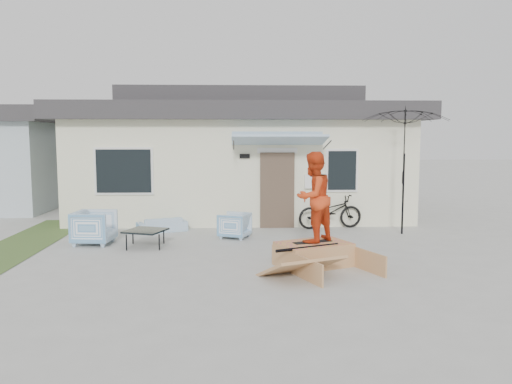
{
  "coord_description": "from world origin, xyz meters",
  "views": [
    {
      "loc": [
        -0.17,
        -9.54,
        2.55
      ],
      "look_at": [
        0.3,
        1.8,
        1.3
      ],
      "focal_mm": 35.76,
      "sensor_mm": 36.0,
      "label": 1
    }
  ],
  "objects_px": {
    "coffee_table": "(146,238)",
    "patio_umbrella": "(404,167)",
    "armchair_left": "(94,226)",
    "skateboard": "(313,241)",
    "armchair_right": "(234,224)",
    "skate_ramp": "(314,254)",
    "loveseat": "(162,222)",
    "bicycle": "(330,208)",
    "skater": "(313,195)"
  },
  "relations": [
    {
      "from": "coffee_table",
      "to": "skateboard",
      "type": "distance_m",
      "value": 4.03
    },
    {
      "from": "armchair_left",
      "to": "skateboard",
      "type": "relative_size",
      "value": 1.1
    },
    {
      "from": "bicycle",
      "to": "skater",
      "type": "bearing_deg",
      "value": 154.48
    },
    {
      "from": "bicycle",
      "to": "patio_umbrella",
      "type": "height_order",
      "value": "patio_umbrella"
    },
    {
      "from": "skater",
      "to": "coffee_table",
      "type": "bearing_deg",
      "value": -69.26
    },
    {
      "from": "armchair_left",
      "to": "skateboard",
      "type": "distance_m",
      "value": 5.31
    },
    {
      "from": "coffee_table",
      "to": "patio_umbrella",
      "type": "distance_m",
      "value": 6.74
    },
    {
      "from": "skateboard",
      "to": "skate_ramp",
      "type": "bearing_deg",
      "value": -87.98
    },
    {
      "from": "loveseat",
      "to": "armchair_left",
      "type": "xyz_separation_m",
      "value": [
        -1.36,
        -1.57,
        0.19
      ]
    },
    {
      "from": "armchair_right",
      "to": "skateboard",
      "type": "bearing_deg",
      "value": 50.95
    },
    {
      "from": "armchair_left",
      "to": "armchair_right",
      "type": "height_order",
      "value": "armchair_left"
    },
    {
      "from": "patio_umbrella",
      "to": "skater",
      "type": "distance_m",
      "value": 4.23
    },
    {
      "from": "coffee_table",
      "to": "patio_umbrella",
      "type": "relative_size",
      "value": 0.31
    },
    {
      "from": "bicycle",
      "to": "skater",
      "type": "height_order",
      "value": "skater"
    },
    {
      "from": "armchair_left",
      "to": "bicycle",
      "type": "relative_size",
      "value": 0.49
    },
    {
      "from": "skate_ramp",
      "to": "skater",
      "type": "height_order",
      "value": "skater"
    },
    {
      "from": "skater",
      "to": "armchair_right",
      "type": "bearing_deg",
      "value": -103.39
    },
    {
      "from": "armchair_right",
      "to": "skateboard",
      "type": "height_order",
      "value": "armchair_right"
    },
    {
      "from": "coffee_table",
      "to": "bicycle",
      "type": "distance_m",
      "value": 5.2
    },
    {
      "from": "coffee_table",
      "to": "skater",
      "type": "distance_m",
      "value": 4.19
    },
    {
      "from": "loveseat",
      "to": "skateboard",
      "type": "bearing_deg",
      "value": 112.54
    },
    {
      "from": "armchair_right",
      "to": "coffee_table",
      "type": "distance_m",
      "value": 2.27
    },
    {
      "from": "armchair_left",
      "to": "patio_umbrella",
      "type": "bearing_deg",
      "value": -77.2
    },
    {
      "from": "armchair_right",
      "to": "patio_umbrella",
      "type": "height_order",
      "value": "patio_umbrella"
    },
    {
      "from": "skate_ramp",
      "to": "skater",
      "type": "xyz_separation_m",
      "value": [
        -0.02,
        0.04,
        1.16
      ]
    },
    {
      "from": "armchair_right",
      "to": "bicycle",
      "type": "xyz_separation_m",
      "value": [
        2.65,
        1.23,
        0.23
      ]
    },
    {
      "from": "armchair_right",
      "to": "bicycle",
      "type": "distance_m",
      "value": 2.93
    },
    {
      "from": "bicycle",
      "to": "armchair_left",
      "type": "bearing_deg",
      "value": 97.11
    },
    {
      "from": "patio_umbrella",
      "to": "armchair_right",
      "type": "bearing_deg",
      "value": -175.43
    },
    {
      "from": "loveseat",
      "to": "patio_umbrella",
      "type": "bearing_deg",
      "value": 153.95
    },
    {
      "from": "bicycle",
      "to": "skateboard",
      "type": "bearing_deg",
      "value": 154.48
    },
    {
      "from": "loveseat",
      "to": "patio_umbrella",
      "type": "height_order",
      "value": "patio_umbrella"
    },
    {
      "from": "loveseat",
      "to": "skate_ramp",
      "type": "xyz_separation_m",
      "value": [
        3.51,
        -3.77,
        -0.03
      ]
    },
    {
      "from": "coffee_table",
      "to": "bicycle",
      "type": "xyz_separation_m",
      "value": [
        4.7,
        2.2,
        0.38
      ]
    },
    {
      "from": "bicycle",
      "to": "skate_ramp",
      "type": "xyz_separation_m",
      "value": [
        -1.08,
        -4.04,
        -0.36
      ]
    },
    {
      "from": "armchair_right",
      "to": "skate_ramp",
      "type": "height_order",
      "value": "armchair_right"
    },
    {
      "from": "armchair_right",
      "to": "patio_umbrella",
      "type": "distance_m",
      "value": 4.61
    },
    {
      "from": "bicycle",
      "to": "armchair_right",
      "type": "bearing_deg",
      "value": 104.8
    },
    {
      "from": "coffee_table",
      "to": "skateboard",
      "type": "height_order",
      "value": "skateboard"
    },
    {
      "from": "coffee_table",
      "to": "skate_ramp",
      "type": "relative_size",
      "value": 0.45
    },
    {
      "from": "patio_umbrella",
      "to": "skateboard",
      "type": "bearing_deg",
      "value": -132.26
    },
    {
      "from": "armchair_right",
      "to": "skater",
      "type": "xyz_separation_m",
      "value": [
        1.55,
        -2.77,
        1.04
      ]
    },
    {
      "from": "loveseat",
      "to": "armchair_left",
      "type": "distance_m",
      "value": 2.09
    },
    {
      "from": "coffee_table",
      "to": "patio_umbrella",
      "type": "bearing_deg",
      "value": 11.56
    },
    {
      "from": "coffee_table",
      "to": "bicycle",
      "type": "height_order",
      "value": "bicycle"
    },
    {
      "from": "bicycle",
      "to": "patio_umbrella",
      "type": "bearing_deg",
      "value": -127.07
    },
    {
      "from": "loveseat",
      "to": "coffee_table",
      "type": "height_order",
      "value": "loveseat"
    },
    {
      "from": "skate_ramp",
      "to": "armchair_left",
      "type": "bearing_deg",
      "value": 132.14
    },
    {
      "from": "skate_ramp",
      "to": "skateboard",
      "type": "xyz_separation_m",
      "value": [
        -0.02,
        0.04,
        0.25
      ]
    },
    {
      "from": "armchair_right",
      "to": "skate_ramp",
      "type": "relative_size",
      "value": 0.39
    }
  ]
}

